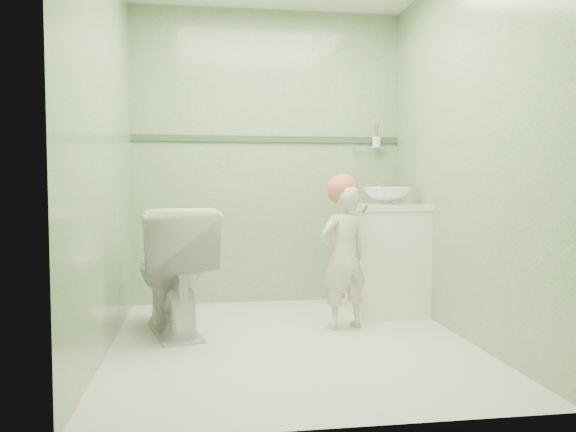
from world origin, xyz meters
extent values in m
plane|color=silver|center=(0.00, 0.00, 0.00)|extent=(2.50, 2.50, 0.00)
cube|color=gray|center=(0.00, 1.25, 1.20)|extent=(2.20, 0.04, 2.40)
cube|color=gray|center=(0.00, -1.25, 1.20)|extent=(2.20, 0.04, 2.40)
cube|color=gray|center=(-1.10, 0.00, 1.20)|extent=(0.04, 2.50, 2.40)
cube|color=gray|center=(1.10, 0.00, 1.20)|extent=(0.04, 2.50, 2.40)
cube|color=#365538|center=(0.00, 1.24, 1.35)|extent=(2.20, 0.02, 0.05)
cube|color=white|center=(0.84, 0.70, 0.40)|extent=(0.52, 0.50, 0.80)
cube|color=white|center=(0.84, 0.70, 0.81)|extent=(0.54, 0.52, 0.04)
imported|color=white|center=(0.84, 0.70, 0.89)|extent=(0.37, 0.37, 0.13)
cylinder|color=silver|center=(0.84, 0.90, 0.95)|extent=(0.03, 0.03, 0.18)
cylinder|color=silver|center=(0.84, 0.85, 1.03)|extent=(0.02, 0.12, 0.02)
cylinder|color=silver|center=(0.84, 1.20, 1.28)|extent=(0.26, 0.02, 0.02)
cylinder|color=silver|center=(0.90, 1.18, 1.33)|extent=(0.07, 0.07, 0.09)
cylinder|color=#4558E1|center=(0.89, 1.17, 1.40)|extent=(0.01, 0.01, 0.17)
cylinder|color=red|center=(0.91, 1.19, 1.40)|extent=(0.01, 0.01, 0.17)
imported|color=white|center=(-0.74, 0.35, 0.42)|extent=(0.65, 0.91, 0.84)
imported|color=beige|center=(0.40, 0.30, 0.49)|extent=(0.41, 0.34, 0.98)
sphere|color=#BC6747|center=(0.40, 0.33, 0.94)|extent=(0.22, 0.22, 0.22)
cylinder|color=#03805F|center=(0.52, 0.20, 0.82)|extent=(0.03, 0.14, 0.06)
cube|color=white|center=(0.45, 0.23, 0.86)|extent=(0.03, 0.02, 0.02)
camera|label=1|loc=(-0.54, -3.46, 1.00)|focal=35.68mm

